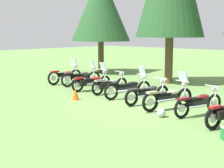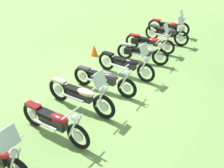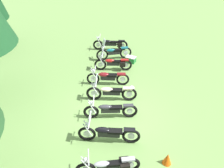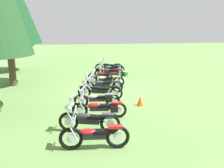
# 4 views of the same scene
# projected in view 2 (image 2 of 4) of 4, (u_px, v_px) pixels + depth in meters

# --- Properties ---
(ground_plane) EXTENTS (80.00, 80.00, 0.00)m
(ground_plane) POSITION_uv_depth(u_px,v_px,m) (102.00, 90.00, 8.46)
(ground_plane) COLOR #6B934C
(motorcycle_0) EXTENTS (0.65, 2.21, 1.39)m
(motorcycle_0) POSITION_uv_depth(u_px,v_px,m) (169.00, 26.00, 13.29)
(motorcycle_0) COLOR black
(motorcycle_0) RESTS_ON ground_plane
(motorcycle_1) EXTENTS (0.93, 2.21, 1.38)m
(motorcycle_1) POSITION_uv_depth(u_px,v_px,m) (167.00, 33.00, 12.23)
(motorcycle_1) COLOR black
(motorcycle_1) RESTS_ON ground_plane
(motorcycle_2) EXTENTS (0.83, 2.30, 1.35)m
(motorcycle_2) POSITION_uv_depth(u_px,v_px,m) (149.00, 42.00, 11.29)
(motorcycle_2) COLOR black
(motorcycle_2) RESTS_ON ground_plane
(motorcycle_3) EXTENTS (0.64, 2.18, 1.00)m
(motorcycle_3) POSITION_uv_depth(u_px,v_px,m) (141.00, 52.00, 10.26)
(motorcycle_3) COLOR black
(motorcycle_3) RESTS_ON ground_plane
(motorcycle_4) EXTENTS (0.91, 2.34, 1.36)m
(motorcycle_4) POSITION_uv_depth(u_px,v_px,m) (126.00, 64.00, 9.16)
(motorcycle_4) COLOR black
(motorcycle_4) RESTS_ON ground_plane
(motorcycle_5) EXTENTS (0.77, 2.33, 0.99)m
(motorcycle_5) POSITION_uv_depth(u_px,v_px,m) (104.00, 80.00, 8.20)
(motorcycle_5) COLOR black
(motorcycle_5) RESTS_ON ground_plane
(motorcycle_6) EXTENTS (0.87, 2.37, 1.38)m
(motorcycle_6) POSITION_uv_depth(u_px,v_px,m) (81.00, 95.00, 7.29)
(motorcycle_6) COLOR black
(motorcycle_6) RESTS_ON ground_plane
(motorcycle_7) EXTENTS (0.81, 2.19, 0.99)m
(motorcycle_7) POSITION_uv_depth(u_px,v_px,m) (54.00, 122.00, 6.24)
(motorcycle_7) COLOR black
(motorcycle_7) RESTS_ON ground_plane
(traffic_cone) EXTENTS (0.32, 0.32, 0.48)m
(traffic_cone) POSITION_uv_depth(u_px,v_px,m) (94.00, 50.00, 10.96)
(traffic_cone) COLOR #EA590F
(traffic_cone) RESTS_ON ground_plane
(dropped_helmet) EXTENTS (0.30, 0.30, 0.30)m
(dropped_helmet) POSITION_uv_depth(u_px,v_px,m) (36.00, 106.00, 7.37)
(dropped_helmet) COLOR silver
(dropped_helmet) RESTS_ON ground_plane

